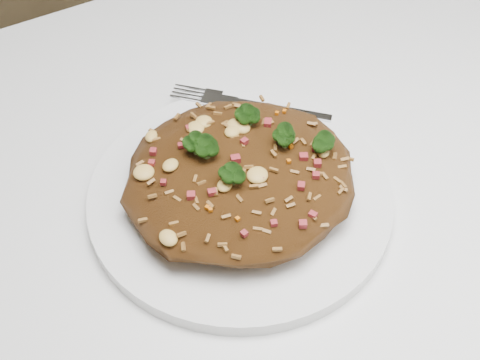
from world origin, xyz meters
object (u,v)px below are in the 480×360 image
plate (240,196)px  fork (258,106)px  dining_table (351,242)px  fried_rice (240,170)px

plate → fork: fork is taller
dining_table → plate: bearing=160.8°
dining_table → fried_rice: 0.18m
fried_rice → fork: (0.07, 0.09, -0.03)m
dining_table → fried_rice: (-0.11, 0.04, 0.13)m
dining_table → fork: 0.17m
dining_table → fried_rice: bearing=160.6°
plate → fried_rice: 0.03m
dining_table → plate: (-0.11, 0.04, 0.10)m
plate → fried_rice: bearing=26.0°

